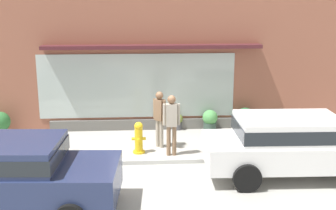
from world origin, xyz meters
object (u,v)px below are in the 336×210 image
Objects in this scene: potted_plant_window_right at (280,122)px; pedestrian_passerby at (172,120)px; potted_plant_low_front at (210,120)px; fire_hydrant at (139,138)px; potted_plant_trailing_edge at (177,121)px; parked_car_white at (293,142)px; parked_car_navy at (10,172)px; potted_plant_by_entrance at (245,118)px; pedestrian_with_handbag at (160,115)px; potted_plant_corner_tall at (0,123)px.

pedestrian_passerby is at bearing -150.12° from potted_plant_window_right.
fire_hydrant is at bearing -140.29° from potted_plant_low_front.
pedestrian_passerby is at bearing -15.43° from fire_hydrant.
potted_plant_trailing_edge is at bearing 175.76° from potted_plant_window_right.
fire_hydrant is at bearing 165.08° from pedestrian_passerby.
potted_plant_trailing_edge is 1.00× the size of potted_plant_window_right.
parked_car_white is 6.37× the size of potted_plant_low_front.
potted_plant_trailing_edge is at bearing 58.10° from parked_car_navy.
potted_plant_low_front is 1.21m from potted_plant_by_entrance.
potted_plant_low_front is (-1.44, 3.93, -0.51)m from parked_car_white.
pedestrian_with_handbag is 2.43m from potted_plant_low_front.
pedestrian_with_handbag is 2.18× the size of potted_plant_by_entrance.
potted_plant_low_front is at bearing 1.11° from potted_plant_corner_tall.
parked_car_white reaches higher than potted_plant_low_front.
potted_plant_low_front is (5.10, 5.40, -0.50)m from parked_car_navy.
potted_plant_low_front is at bearing 111.81° from parked_car_white.
potted_plant_window_right is 0.71× the size of potted_plant_by_entrance.
pedestrian_with_handbag is 2.10× the size of potted_plant_corner_tall.
parked_car_white is (3.86, -1.93, 0.43)m from fire_hydrant.
potted_plant_low_front is at bearing 57.33° from pedestrian_passerby.
pedestrian_with_handbag is at bearing 145.07° from parked_car_white.
pedestrian_passerby is at bearing 151.96° from parked_car_white.
pedestrian_with_handbag is 4.50m from potted_plant_window_right.
parked_car_white reaches higher than potted_plant_trailing_edge.
fire_hydrant is 0.53× the size of pedestrian_passerby.
potted_plant_window_right is at bearing 30.39° from pedestrian_passerby.
potted_plant_corner_tall is (-8.35, 3.80, -0.45)m from parked_car_white.
potted_plant_by_entrance is (2.29, -0.25, 0.13)m from potted_plant_trailing_edge.
potted_plant_trailing_edge is at bearing 108.44° from pedestrian_with_handbag.
potted_plant_by_entrance reaches higher than potted_plant_trailing_edge.
potted_plant_window_right is (0.97, 3.90, -0.61)m from parked_car_white.
potted_plant_corner_tall is 8.12m from potted_plant_by_entrance.
potted_plant_trailing_edge is at bearing 81.47° from pedestrian_passerby.
potted_plant_trailing_edge is at bearing 59.21° from fire_hydrant.
potted_plant_low_front is 0.89× the size of potted_plant_corner_tall.
pedestrian_with_handbag is 4.00m from parked_car_white.
parked_car_white is at bearing -29.22° from pedestrian_passerby.
pedestrian_passerby is 3.16× the size of potted_plant_window_right.
pedestrian_passerby reaches higher than parked_car_white.
fire_hydrant is at bearing -120.79° from potted_plant_trailing_edge.
parked_car_navy is at bearing -165.70° from parked_car_white.
fire_hydrant is at bearing -105.08° from pedestrian_with_handbag.
parked_car_navy is at bearing -144.43° from potted_plant_window_right.
potted_plant_corner_tall is at bearing 157.36° from fire_hydrant.
fire_hydrant is 1.13m from pedestrian_passerby.
parked_car_navy is (-3.61, -3.13, -0.16)m from pedestrian_passerby.
potted_plant_low_front is at bearing 50.24° from parked_car_navy.
pedestrian_passerby is 4.55m from potted_plant_window_right.
fire_hydrant is at bearing -151.32° from potted_plant_by_entrance.
pedestrian_passerby is 2.79m from potted_plant_low_front.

